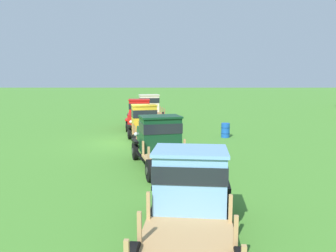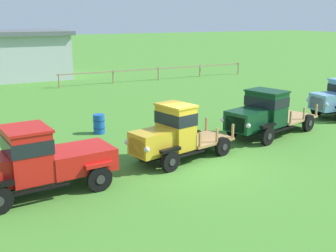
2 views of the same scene
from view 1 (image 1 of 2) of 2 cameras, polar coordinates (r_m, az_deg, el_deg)
ground_plane at (r=19.42m, az=-7.45°, el=-2.98°), size 240.00×240.00×0.00m
vintage_truck_foreground_near at (r=31.30m, az=-3.37°, el=3.54°), size 5.71×2.98×2.27m
vintage_truck_second_in_line at (r=25.03m, az=-5.02°, el=2.16°), size 4.95×2.28×2.20m
vintage_truck_midrow_center at (r=19.82m, az=-4.23°, el=0.51°), size 4.71×2.54×2.23m
vintage_truck_far_side at (r=14.49m, az=-1.53°, el=-2.28°), size 5.76×3.14×2.17m
vintage_truck_back_of_row at (r=8.20m, az=3.88°, el=-10.66°), size 5.31×2.48×2.10m
oil_drum_beside_row at (r=21.38m, az=9.97°, el=-0.74°), size 0.57×0.57×0.93m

